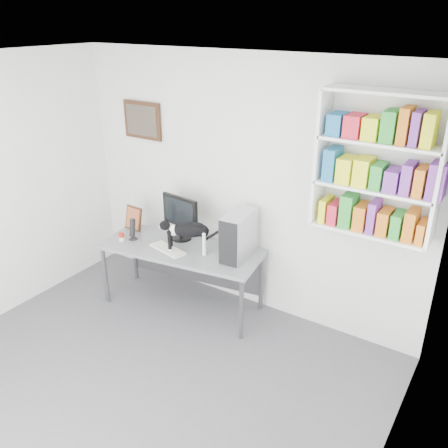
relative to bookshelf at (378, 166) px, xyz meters
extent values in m
cube|color=#55565B|center=(-1.40, -1.85, -1.85)|extent=(4.00, 4.00, 0.01)
cube|color=silver|center=(-1.40, -1.85, 0.85)|extent=(4.00, 4.00, 0.01)
cube|color=silver|center=(-1.40, 0.15, -0.50)|extent=(4.00, 0.01, 2.70)
cube|color=silver|center=(0.60, -1.85, -0.50)|extent=(0.01, 4.00, 2.70)
cube|color=white|center=(0.00, 0.00, 0.00)|extent=(1.03, 0.28, 1.24)
cube|color=#482717|center=(-2.70, 0.12, 0.05)|extent=(0.52, 0.04, 0.42)
cube|color=gray|center=(-1.84, -0.35, -1.49)|extent=(1.81, 0.93, 0.72)
cube|color=black|center=(-1.98, -0.16, -0.88)|extent=(0.50, 0.27, 0.51)
cube|color=silver|center=(-1.92, -0.47, -1.11)|extent=(0.44, 0.24, 0.03)
cube|color=#B8B8BD|center=(-1.23, -0.17, -0.89)|extent=(0.25, 0.49, 0.48)
cylinder|color=black|center=(-2.42, -0.47, -1.00)|extent=(0.11, 0.11, 0.25)
cube|color=#482717|center=(-2.59, -0.26, -0.99)|extent=(0.23, 0.10, 0.28)
cylinder|color=#B3230F|center=(-2.50, -0.56, -1.08)|extent=(0.07, 0.07, 0.09)
camera|label=1|loc=(0.99, -3.88, 1.17)|focal=38.00mm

